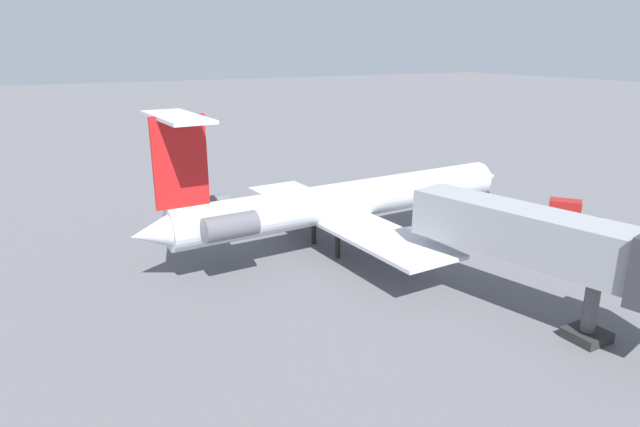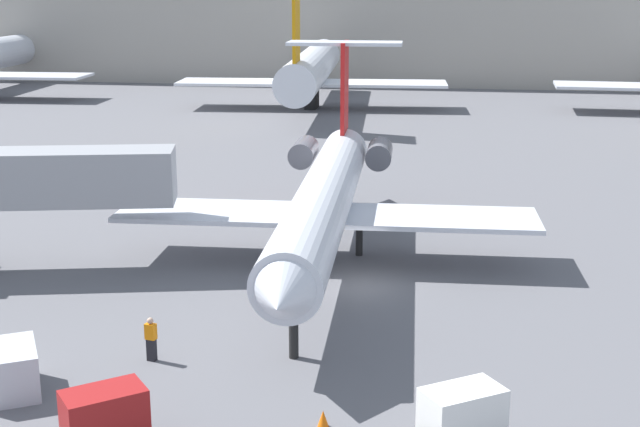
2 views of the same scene
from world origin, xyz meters
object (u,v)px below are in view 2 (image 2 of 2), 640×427
at_px(ground_crew_marshaller, 151,339).
at_px(traffic_cone_mid, 323,418).
at_px(jet_bridge, 2,180).
at_px(cargo_container_uld, 9,370).
at_px(baggage_tug_lead, 94,426).
at_px(parked_airliner_west_mid, 312,69).
at_px(regional_jet, 326,193).
at_px(baggage_tug_trailing, 452,424).

relative_size(ground_crew_marshaller, traffic_cone_mid, 3.07).
relative_size(jet_bridge, cargo_container_uld, 4.62).
bearing_deg(baggage_tug_lead, parked_airliner_west_mid, 94.14).
bearing_deg(jet_bridge, ground_crew_marshaller, -41.25).
height_order(regional_jet, cargo_container_uld, regional_jet).
bearing_deg(baggage_tug_lead, cargo_container_uld, 143.24).
xyz_separation_m(baggage_tug_trailing, cargo_container_uld, (-14.92, 1.55, -0.02)).
xyz_separation_m(regional_jet, baggage_tug_lead, (-4.14, -19.40, -2.64)).
distance_m(baggage_tug_lead, parked_airliner_west_mid, 73.23).
xyz_separation_m(regional_jet, ground_crew_marshaller, (-4.63, -12.89, -2.62)).
height_order(ground_crew_marshaller, cargo_container_uld, ground_crew_marshaller).
bearing_deg(regional_jet, baggage_tug_trailing, -70.10).
distance_m(jet_bridge, ground_crew_marshaller, 14.27).
xyz_separation_m(ground_crew_marshaller, parked_airliner_west_mid, (-4.79, 66.44, 3.45)).
relative_size(regional_jet, baggage_tug_lead, 7.51).
distance_m(ground_crew_marshaller, cargo_container_uld, 5.06).
relative_size(jet_bridge, traffic_cone_mid, 26.46).
bearing_deg(parked_airliner_west_mid, jet_bridge, -95.56).
height_order(baggage_tug_trailing, parked_airliner_west_mid, parked_airliner_west_mid).
xyz_separation_m(regional_jet, traffic_cone_mid, (2.38, -16.87, -3.20)).
xyz_separation_m(ground_crew_marshaller, cargo_container_uld, (-3.90, -3.23, -0.04)).
xyz_separation_m(baggage_tug_lead, parked_airliner_west_mid, (-5.29, 72.96, 3.47)).
distance_m(regional_jet, baggage_tug_trailing, 18.98).
relative_size(baggage_tug_trailing, cargo_container_uld, 1.30).
relative_size(cargo_container_uld, traffic_cone_mid, 5.73).
xyz_separation_m(baggage_tug_trailing, parked_airliner_west_mid, (-15.82, 71.23, 3.47)).
distance_m(jet_bridge, cargo_container_uld, 14.41).
relative_size(ground_crew_marshaller, baggage_tug_lead, 0.42).
bearing_deg(baggage_tug_lead, jet_bridge, 124.85).
relative_size(regional_jet, baggage_tug_trailing, 7.33).
distance_m(traffic_cone_mid, parked_airliner_west_mid, 71.52).
height_order(ground_crew_marshaller, traffic_cone_mid, ground_crew_marshaller).
height_order(jet_bridge, ground_crew_marshaller, jet_bridge).
bearing_deg(baggage_tug_lead, traffic_cone_mid, 21.23).
height_order(baggage_tug_lead, parked_airliner_west_mid, parked_airliner_west_mid).
bearing_deg(regional_jet, parked_airliner_west_mid, 99.98).
bearing_deg(regional_jet, traffic_cone_mid, -81.97).
relative_size(baggage_tug_lead, parked_airliner_west_mid, 0.11).
bearing_deg(cargo_container_uld, jet_bridge, 117.72).
bearing_deg(baggage_tug_lead, ground_crew_marshaller, 94.32).
xyz_separation_m(ground_crew_marshaller, baggage_tug_lead, (0.49, -6.51, -0.02)).
bearing_deg(ground_crew_marshaller, cargo_container_uld, -140.31).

